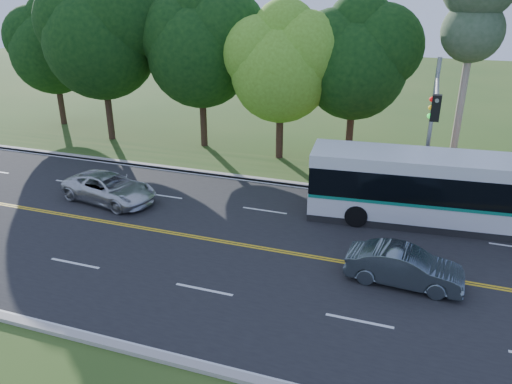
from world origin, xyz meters
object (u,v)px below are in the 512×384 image
(sedan, at_px, (404,267))
(suv, at_px, (110,188))
(traffic_signal, at_px, (432,118))
(transit_bus, at_px, (449,191))

(sedan, relative_size, suv, 0.84)
(sedan, bearing_deg, traffic_signal, 0.01)
(traffic_signal, distance_m, sedan, 7.34)
(traffic_signal, relative_size, transit_bus, 0.57)
(traffic_signal, bearing_deg, sedan, -93.10)
(transit_bus, relative_size, sedan, 3.00)
(traffic_signal, distance_m, suv, 15.51)
(sedan, distance_m, suv, 14.58)
(transit_bus, relative_size, suv, 2.52)
(transit_bus, height_order, suv, transit_bus)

